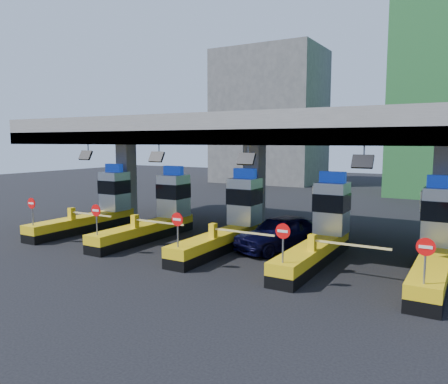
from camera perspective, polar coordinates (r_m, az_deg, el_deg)
The scene contains 9 objects.
ground at distance 23.63m, azimuth 0.66°, elevation -7.25°, with size 120.00×120.00×0.00m, color black.
toll_canopy at distance 25.47m, azimuth 3.90°, elevation 7.66°, with size 28.00×12.09×7.00m.
toll_lane_far_left at distance 29.69m, azimuth -16.09°, elevation -1.90°, with size 4.43×8.00×4.16m.
toll_lane_left at distance 26.34m, azimuth -8.54°, elevation -2.77°, with size 4.43×8.00×4.16m.
toll_lane_center at distance 23.57m, azimuth 1.01°, elevation -3.81°, with size 4.43×8.00×4.16m.
toll_lane_right at distance 21.62m, azimuth 12.69°, elevation -4.93°, with size 4.43×8.00×4.16m.
toll_lane_far_right at distance 20.71m, azimuth 26.06°, elevation -5.95°, with size 4.43×8.00×4.16m.
bg_building_concrete at distance 61.50m, azimuth 5.98°, elevation 9.71°, with size 14.00×10.00×18.00m, color #4C4C49.
van at distance 23.12m, azimuth 7.38°, elevation -5.29°, with size 2.15×5.36×1.82m, color black.
Camera 1 is at (11.32, -19.95, 5.67)m, focal length 35.00 mm.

